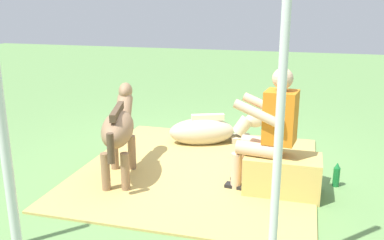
# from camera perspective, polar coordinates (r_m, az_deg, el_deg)

# --- Properties ---
(ground_plane) EXTENTS (24.00, 24.00, 0.00)m
(ground_plane) POSITION_cam_1_polar(r_m,az_deg,el_deg) (4.91, -0.18, -6.86)
(ground_plane) COLOR #608C4C
(hay_patch) EXTENTS (2.62, 2.84, 0.02)m
(hay_patch) POSITION_cam_1_polar(r_m,az_deg,el_deg) (4.91, 0.83, -6.69)
(hay_patch) COLOR tan
(hay_patch) RESTS_ON ground
(hay_bale) EXTENTS (0.75, 0.44, 0.40)m
(hay_bale) POSITION_cam_1_polar(r_m,az_deg,el_deg) (4.39, 12.05, -7.24)
(hay_bale) COLOR tan
(hay_bale) RESTS_ON ground
(person_seated) EXTENTS (0.69, 0.47, 1.28)m
(person_seated) POSITION_cam_1_polar(r_m,az_deg,el_deg) (4.25, 10.32, -0.88)
(person_seated) COLOR #D8AD8C
(person_seated) RESTS_ON ground
(pony_standing) EXTENTS (0.58, 1.32, 0.95)m
(pony_standing) POSITION_cam_1_polar(r_m,az_deg,el_deg) (4.61, -9.80, -0.94)
(pony_standing) COLOR #8C6B4C
(pony_standing) RESTS_ON ground
(pony_lying) EXTENTS (1.34, 0.74, 0.42)m
(pony_lying) POSITION_cam_1_polar(r_m,az_deg,el_deg) (5.73, 2.31, -1.45)
(pony_lying) COLOR beige
(pony_lying) RESTS_ON ground
(soda_bottle) EXTENTS (0.07, 0.07, 0.27)m
(soda_bottle) POSITION_cam_1_polar(r_m,az_deg,el_deg) (4.73, 18.90, -7.00)
(soda_bottle) COLOR #197233
(soda_bottle) RESTS_ON ground
(tent_pole_left) EXTENTS (0.06, 0.06, 2.25)m
(tent_pole_left) POSITION_cam_1_polar(r_m,az_deg,el_deg) (2.80, 11.73, -0.52)
(tent_pole_left) COLOR silver
(tent_pole_left) RESTS_ON ground
(tent_pole_mid) EXTENTS (0.06, 0.06, 2.25)m
(tent_pole_mid) POSITION_cam_1_polar(r_m,az_deg,el_deg) (2.59, -23.96, -2.96)
(tent_pole_mid) COLOR silver
(tent_pole_mid) RESTS_ON ground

